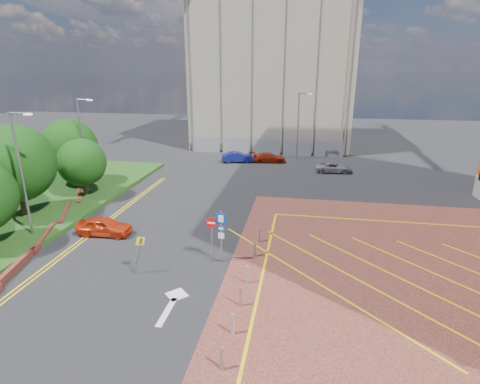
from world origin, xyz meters
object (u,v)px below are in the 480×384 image
(tree_c, at_px, (82,162))
(tree_b, at_px, (15,164))
(lamp_back, at_px, (299,124))
(lamp_left_near, at_px, (22,170))
(car_red_left, at_px, (104,226))
(car_silver_back, at_px, (333,167))
(sign_cluster, at_px, (218,231))
(car_red_back, at_px, (269,158))
(tree_d, at_px, (69,146))
(car_blue_back, at_px, (238,157))
(lamp_left_far, at_px, (83,140))
(warning_sign, at_px, (139,250))

(tree_c, bearing_deg, tree_b, -111.80)
(tree_c, xyz_separation_m, lamp_back, (17.58, 18.00, 1.17))
(lamp_left_near, bearing_deg, tree_b, 135.75)
(tree_b, xyz_separation_m, car_red_left, (7.40, -1.67, -3.61))
(tree_b, distance_m, car_silver_back, 29.54)
(sign_cluster, distance_m, car_red_back, 24.83)
(tree_d, xyz_separation_m, car_red_left, (8.40, -9.67, -3.24))
(tree_d, xyz_separation_m, lamp_back, (20.58, 15.00, 0.49))
(car_blue_back, relative_size, car_silver_back, 0.98)
(tree_c, relative_size, lamp_left_near, 0.61)
(tree_c, relative_size, lamp_left_far, 0.61)
(tree_c, xyz_separation_m, car_silver_back, (21.61, 12.37, -2.65))
(lamp_back, relative_size, car_red_left, 2.17)
(tree_b, relative_size, car_blue_back, 1.77)
(tree_c, distance_m, car_silver_back, 25.04)
(lamp_left_far, relative_size, sign_cluster, 2.50)
(tree_d, relative_size, car_blue_back, 1.59)
(tree_d, bearing_deg, car_silver_back, 20.85)
(lamp_back, relative_size, car_silver_back, 2.06)
(car_red_back, bearing_deg, lamp_left_far, 124.92)
(tree_b, distance_m, sign_cluster, 16.46)
(tree_c, distance_m, sign_cluster, 16.53)
(tree_b, xyz_separation_m, sign_cluster, (15.80, -4.02, -2.28))
(tree_c, xyz_separation_m, car_red_left, (5.40, -6.67, -2.57))
(tree_d, relative_size, lamp_back, 0.76)
(tree_b, relative_size, lamp_left_near, 0.84)
(lamp_back, distance_m, sign_cluster, 27.38)
(car_red_left, bearing_deg, car_blue_back, -15.84)
(tree_b, relative_size, sign_cluster, 2.11)
(lamp_back, relative_size, car_red_back, 2.06)
(car_red_left, bearing_deg, tree_c, 36.68)
(tree_b, distance_m, car_red_back, 26.67)
(lamp_left_far, distance_m, car_silver_back, 25.14)
(warning_sign, xyz_separation_m, car_blue_back, (0.71, 26.10, -0.80))
(warning_sign, bearing_deg, lamp_back, 75.22)
(car_red_left, xyz_separation_m, car_silver_back, (16.21, 19.04, -0.09))
(sign_cluster, bearing_deg, tree_b, 165.74)
(tree_d, xyz_separation_m, car_silver_back, (24.61, 9.37, -3.33))
(lamp_left_far, distance_m, car_red_left, 11.46)
(sign_cluster, bearing_deg, car_red_back, 88.79)
(tree_c, height_order, tree_d, tree_d)
(car_red_left, bearing_deg, sign_cluster, -107.93)
(car_red_back, height_order, car_silver_back, car_red_back)
(tree_d, distance_m, warning_sign, 19.23)
(car_red_back, distance_m, car_silver_back, 8.04)
(tree_c, distance_m, lamp_left_near, 8.20)
(tree_c, distance_m, tree_d, 4.30)
(tree_b, distance_m, car_red_left, 8.40)
(sign_cluster, distance_m, car_red_left, 8.82)
(tree_b, height_order, lamp_left_far, lamp_left_far)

